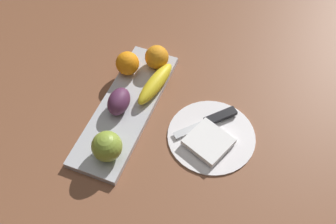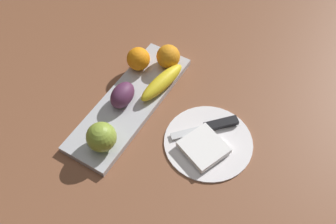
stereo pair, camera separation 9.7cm
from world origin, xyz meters
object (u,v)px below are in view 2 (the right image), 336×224
at_px(banana, 162,82).
at_px(orange_near_banana, 168,57).
at_px(fruit_tray, 130,102).
at_px(knife, 215,125).
at_px(orange_near_apple, 138,59).
at_px(grape_bunch, 123,95).
at_px(dinner_plate, 208,142).
at_px(apple, 101,137).
at_px(folded_napkin, 204,147).

relative_size(banana, orange_near_banana, 2.41).
bearing_deg(fruit_tray, knife, 101.61).
height_order(fruit_tray, orange_near_apple, orange_near_apple).
distance_m(grape_bunch, dinner_plate, 0.25).
bearing_deg(orange_near_apple, fruit_tray, 21.88).
distance_m(apple, grape_bunch, 0.14).
relative_size(grape_bunch, folded_napkin, 0.82).
distance_m(apple, orange_near_apple, 0.27).
height_order(banana, knife, banana).
height_order(orange_near_banana, knife, orange_near_banana).
relative_size(orange_near_banana, dinner_plate, 0.30).
xyz_separation_m(apple, grape_bunch, (-0.14, -0.03, -0.01)).
bearing_deg(dinner_plate, orange_near_apple, -111.80).
distance_m(fruit_tray, grape_bunch, 0.04).
height_order(fruit_tray, grape_bunch, grape_bunch).
bearing_deg(banana, orange_near_banana, -151.54).
relative_size(banana, knife, 1.11).
bearing_deg(knife, grape_bunch, -33.01).
height_order(fruit_tray, apple, apple).
height_order(orange_near_apple, folded_napkin, orange_near_apple).
height_order(apple, knife, apple).
relative_size(banana, orange_near_apple, 2.47).
height_order(orange_near_apple, orange_near_banana, orange_near_banana).
distance_m(folded_napkin, knife, 0.08).
bearing_deg(orange_near_apple, apple, 14.49).
relative_size(apple, knife, 0.51).
relative_size(fruit_tray, banana, 2.62).
distance_m(fruit_tray, dinner_plate, 0.24).
xyz_separation_m(dinner_plate, folded_napkin, (0.03, 0.00, 0.01)).
bearing_deg(apple, knife, 133.22).
bearing_deg(grape_bunch, orange_near_apple, -165.27).
distance_m(fruit_tray, folded_napkin, 0.24).
relative_size(banana, folded_napkin, 1.62).
bearing_deg(fruit_tray, orange_near_banana, 172.37).
height_order(banana, folded_napkin, banana).
height_order(orange_near_banana, dinner_plate, orange_near_banana).
relative_size(fruit_tray, knife, 2.92).
bearing_deg(knife, dinner_plate, 49.32).
height_order(orange_near_banana, grape_bunch, orange_near_banana).
height_order(orange_near_apple, knife, orange_near_apple).
relative_size(dinner_plate, knife, 1.54).
height_order(apple, dinner_plate, apple).
relative_size(orange_near_banana, folded_napkin, 0.67).
relative_size(orange_near_apple, grape_bunch, 0.80).
height_order(grape_bunch, dinner_plate, grape_bunch).
distance_m(apple, knife, 0.29).
distance_m(apple, banana, 0.24).
bearing_deg(knife, orange_near_banana, -75.63).
xyz_separation_m(orange_near_apple, grape_bunch, (0.13, 0.03, -0.00)).
height_order(orange_near_banana, folded_napkin, orange_near_banana).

